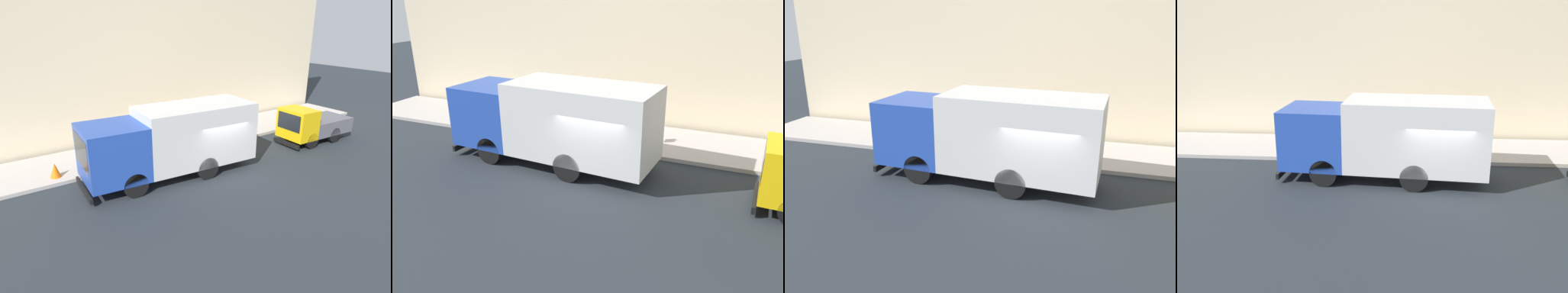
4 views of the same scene
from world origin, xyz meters
TOP-DOWN VIEW (x-y plane):
  - ground at (0.00, 0.00)m, footprint 80.00×80.00m
  - sidewalk at (4.92, 0.00)m, footprint 3.84×30.00m
  - large_utility_truck at (1.11, 2.01)m, footprint 3.17×8.41m
  - pedestrian_walking at (4.63, 2.81)m, footprint 0.40×0.40m
  - traffic_cone_orange at (3.68, 6.83)m, footprint 0.49×0.49m
  - street_sign_post at (3.33, 0.84)m, footprint 0.44×0.08m

SIDE VIEW (x-z plane):
  - ground at x=0.00m, z-range 0.00..0.00m
  - sidewalk at x=4.92m, z-range 0.00..0.17m
  - traffic_cone_orange at x=3.68m, z-range 0.17..0.87m
  - pedestrian_walking at x=4.63m, z-range 0.21..1.75m
  - street_sign_post at x=3.33m, z-range 0.41..3.10m
  - large_utility_truck at x=1.11m, z-range 0.18..3.50m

